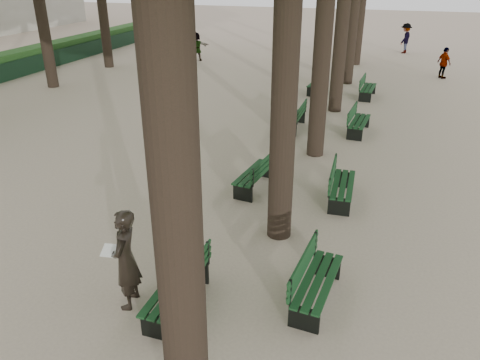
% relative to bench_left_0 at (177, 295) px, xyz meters
% --- Properties ---
extents(ground, '(120.00, 120.00, 0.00)m').
position_rel_bench_left_0_xyz_m(ground, '(-0.37, -0.11, -0.27)').
color(ground, tan).
rests_on(ground, ground).
extents(bench_left_0, '(0.61, 1.81, 0.92)m').
position_rel_bench_left_0_xyz_m(bench_left_0, '(0.00, 0.00, 0.00)').
color(bench_left_0, black).
rests_on(bench_left_0, ground).
extents(bench_left_1, '(0.80, 1.86, 0.92)m').
position_rel_bench_left_0_xyz_m(bench_left_1, '(-0.00, 4.97, 0.00)').
color(bench_left_1, black).
rests_on(bench_left_1, ground).
extents(bench_left_2, '(0.58, 1.80, 0.92)m').
position_rel_bench_left_0_xyz_m(bench_left_2, '(0.00, 10.12, 0.00)').
color(bench_left_2, black).
rests_on(bench_left_2, ground).
extents(bench_left_3, '(0.77, 1.85, 0.92)m').
position_rel_bench_left_0_xyz_m(bench_left_3, '(-0.00, 15.55, 0.00)').
color(bench_left_3, black).
rests_on(bench_left_3, ground).
extents(bench_right_0, '(0.74, 1.85, 0.92)m').
position_rel_bench_left_0_xyz_m(bench_right_0, '(2.27, 0.88, 0.00)').
color(bench_right_0, black).
rests_on(bench_right_0, ground).
extents(bench_right_1, '(0.63, 1.82, 0.92)m').
position_rel_bench_left_0_xyz_m(bench_right_1, '(2.27, 4.94, 0.00)').
color(bench_right_1, black).
rests_on(bench_right_1, ground).
extents(bench_right_2, '(0.72, 1.84, 0.92)m').
position_rel_bench_left_0_xyz_m(bench_right_2, '(2.27, 10.31, 0.00)').
color(bench_right_2, black).
rests_on(bench_right_2, ground).
extents(bench_right_3, '(0.70, 1.84, 0.92)m').
position_rel_bench_left_0_xyz_m(bench_right_3, '(2.27, 15.34, 0.00)').
color(bench_right_3, black).
rests_on(bench_right_3, ground).
extents(man_with_map, '(0.69, 0.79, 1.85)m').
position_rel_bench_left_0_xyz_m(man_with_map, '(-0.84, -0.15, 0.65)').
color(man_with_map, black).
rests_on(man_with_map, ground).
extents(pedestrian_d, '(0.45, 0.79, 1.52)m').
position_rel_bench_left_0_xyz_m(pedestrian_d, '(0.96, 24.59, 0.49)').
color(pedestrian_d, '#262628').
rests_on(pedestrian_d, ground).
extents(pedestrian_b, '(0.73, 1.28, 1.90)m').
position_rel_bench_left_0_xyz_m(pedestrian_b, '(3.86, 27.73, 0.68)').
color(pedestrian_b, '#262628').
rests_on(pedestrian_b, ground).
extents(pedestrian_e, '(1.54, 1.01, 1.68)m').
position_rel_bench_left_0_xyz_m(pedestrian_e, '(-8.25, 21.17, 0.57)').
color(pedestrian_e, '#262628').
rests_on(pedestrian_e, ground).
extents(pedestrian_c, '(0.79, 0.94, 1.58)m').
position_rel_bench_left_0_xyz_m(pedestrian_c, '(5.72, 20.43, 0.52)').
color(pedestrian_c, '#262628').
rests_on(pedestrian_c, ground).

